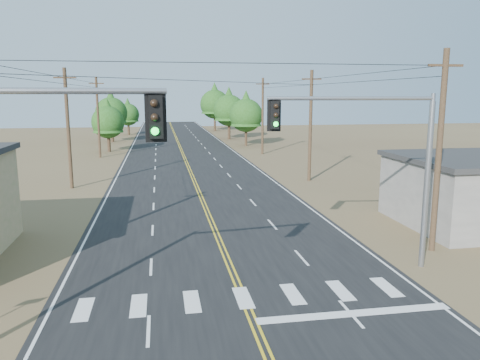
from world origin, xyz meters
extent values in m
cube|color=black|center=(0.00, 30.00, 0.01)|extent=(15.00, 200.00, 0.02)
cylinder|color=#4C3826|center=(-10.50, 32.00, 5.00)|extent=(0.30, 0.30, 10.00)
cube|color=#4C3826|center=(-10.50, 32.00, 9.20)|extent=(1.80, 0.12, 0.12)
cylinder|color=#4C3826|center=(-10.50, 52.00, 5.00)|extent=(0.30, 0.30, 10.00)
cube|color=#4C3826|center=(-10.50, 52.00, 9.20)|extent=(1.80, 0.12, 0.12)
cylinder|color=#4C3826|center=(10.50, 12.00, 5.00)|extent=(0.30, 0.30, 10.00)
cube|color=#4C3826|center=(10.50, 12.00, 9.20)|extent=(1.80, 0.12, 0.12)
cylinder|color=#4C3826|center=(10.50, 32.00, 5.00)|extent=(0.30, 0.30, 10.00)
cube|color=#4C3826|center=(10.50, 32.00, 9.20)|extent=(1.80, 0.12, 0.12)
cylinder|color=#4C3826|center=(10.50, 52.00, 5.00)|extent=(0.30, 0.30, 10.00)
cube|color=#4C3826|center=(10.50, 52.00, 9.20)|extent=(1.80, 0.12, 0.12)
cylinder|color=gray|center=(-6.42, 4.42, 7.92)|extent=(7.26, 1.02, 0.18)
cube|color=black|center=(-3.13, 4.81, 7.20)|extent=(0.43, 0.38, 1.23)
sphere|color=black|center=(-3.15, 4.61, 7.59)|extent=(0.22, 0.22, 0.22)
sphere|color=black|center=(-3.15, 4.61, 7.20)|extent=(0.22, 0.22, 0.22)
sphere|color=#0CE533|center=(-3.15, 4.61, 6.81)|extent=(0.22, 0.22, 0.22)
cylinder|color=gray|center=(8.73, 10.00, 3.78)|extent=(0.26, 0.26, 7.56)
cylinder|color=gray|center=(8.73, 10.00, 7.56)|extent=(0.19, 0.19, 0.65)
cylinder|color=gray|center=(5.13, 10.42, 7.67)|extent=(7.22, 1.01, 0.17)
cube|color=black|center=(1.85, 10.80, 6.97)|extent=(0.41, 0.37, 1.19)
sphere|color=black|center=(1.87, 10.61, 7.35)|extent=(0.22, 0.22, 0.22)
sphere|color=black|center=(1.87, 10.61, 6.97)|extent=(0.22, 0.22, 0.22)
sphere|color=#0CE533|center=(1.87, 10.61, 6.59)|extent=(0.22, 0.22, 0.22)
cylinder|color=#3F2D1E|center=(-10.00, 58.25, 1.34)|extent=(0.45, 0.45, 2.68)
cone|color=#224914|center=(-10.00, 58.25, 5.05)|extent=(4.16, 4.16, 4.76)
sphere|color=#224914|center=(-10.00, 58.25, 4.09)|extent=(4.46, 4.46, 4.46)
cylinder|color=#3F2D1E|center=(-10.83, 72.36, 1.58)|extent=(0.49, 0.49, 3.15)
cone|color=#224914|center=(-10.83, 72.36, 5.96)|extent=(4.91, 4.91, 5.61)
sphere|color=#224914|center=(-10.83, 72.36, 4.82)|extent=(5.26, 5.26, 5.26)
cylinder|color=#3F2D1E|center=(-9.00, 86.30, 1.30)|extent=(0.43, 0.43, 2.61)
cone|color=#224914|center=(-9.00, 86.30, 4.93)|extent=(4.06, 4.06, 4.64)
sphere|color=#224914|center=(-9.00, 86.30, 3.99)|extent=(4.35, 4.35, 4.35)
cylinder|color=#3F2D1E|center=(10.22, 62.52, 1.54)|extent=(0.40, 0.40, 3.07)
cone|color=#224914|center=(10.22, 62.52, 5.80)|extent=(4.78, 4.78, 5.46)
sphere|color=#224914|center=(10.22, 62.52, 4.69)|extent=(5.12, 5.12, 5.12)
cylinder|color=#3F2D1E|center=(9.27, 73.93, 1.67)|extent=(0.47, 0.47, 3.33)
cone|color=#224914|center=(9.27, 73.93, 6.29)|extent=(5.18, 5.18, 5.92)
sphere|color=#224914|center=(9.27, 73.93, 5.09)|extent=(5.55, 5.55, 5.55)
cylinder|color=#3F2D1E|center=(9.08, 93.86, 1.89)|extent=(0.48, 0.48, 3.78)
cone|color=#224914|center=(9.08, 93.86, 7.14)|extent=(5.88, 5.88, 6.72)
sphere|color=#224914|center=(9.08, 93.86, 5.78)|extent=(6.30, 6.30, 6.30)
camera|label=1|loc=(-3.04, -8.85, 7.82)|focal=35.00mm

